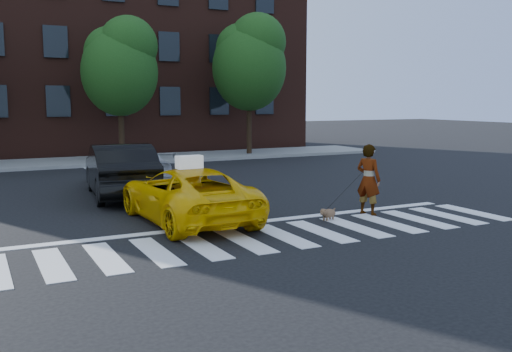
# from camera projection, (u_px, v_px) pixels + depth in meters

# --- Properties ---
(ground) EXTENTS (120.00, 120.00, 0.00)m
(ground) POSITION_uv_depth(u_px,v_px,m) (284.00, 236.00, 12.95)
(ground) COLOR black
(ground) RESTS_ON ground
(crosswalk) EXTENTS (13.00, 2.40, 0.01)m
(crosswalk) POSITION_uv_depth(u_px,v_px,m) (284.00, 236.00, 12.95)
(crosswalk) COLOR silver
(crosswalk) RESTS_ON ground
(stop_line) EXTENTS (12.00, 0.30, 0.01)m
(stop_line) POSITION_uv_depth(u_px,v_px,m) (252.00, 222.00, 14.36)
(stop_line) COLOR silver
(stop_line) RESTS_ON ground
(sidewalk_far) EXTENTS (30.00, 4.00, 0.15)m
(sidewalk_far) POSITION_uv_depth(u_px,v_px,m) (110.00, 160.00, 28.41)
(sidewalk_far) COLOR slate
(sidewalk_far) RESTS_ON ground
(building) EXTENTS (26.00, 10.00, 12.00)m
(building) POSITION_uv_depth(u_px,v_px,m) (79.00, 51.00, 34.25)
(building) COLOR #411F17
(building) RESTS_ON ground
(tree_mid) EXTENTS (3.69, 3.69, 7.10)m
(tree_mid) POSITION_uv_depth(u_px,v_px,m) (120.00, 63.00, 27.57)
(tree_mid) COLOR black
(tree_mid) RESTS_ON ground
(tree_right) EXTENTS (4.00, 4.00, 7.70)m
(tree_right) POSITION_uv_depth(u_px,v_px,m) (250.00, 59.00, 30.65)
(tree_right) COLOR black
(tree_right) RESTS_ON ground
(taxi) EXTENTS (2.46, 5.04, 1.38)m
(taxi) POSITION_uv_depth(u_px,v_px,m) (187.00, 195.00, 14.44)
(taxi) COLOR #EFB505
(taxi) RESTS_ON ground
(black_sedan) EXTENTS (2.34, 5.32, 1.70)m
(black_sedan) POSITION_uv_depth(u_px,v_px,m) (120.00, 170.00, 18.13)
(black_sedan) COLOR black
(black_sedan) RESTS_ON ground
(white_suv) EXTENTS (2.39, 4.99, 1.40)m
(white_suv) POSITION_uv_depth(u_px,v_px,m) (128.00, 167.00, 20.25)
(white_suv) COLOR silver
(white_suv) RESTS_ON ground
(woman) EXTENTS (0.68, 0.82, 1.91)m
(woman) POSITION_uv_depth(u_px,v_px,m) (368.00, 180.00, 15.24)
(woman) COLOR #999999
(woman) RESTS_ON ground
(dog) EXTENTS (0.56, 0.32, 0.32)m
(dog) POSITION_uv_depth(u_px,v_px,m) (328.00, 213.00, 14.60)
(dog) COLOR #846243
(dog) RESTS_ON ground
(taxi_sign) EXTENTS (0.66, 0.30, 0.32)m
(taxi_sign) POSITION_uv_depth(u_px,v_px,m) (189.00, 162.00, 14.15)
(taxi_sign) COLOR white
(taxi_sign) RESTS_ON taxi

